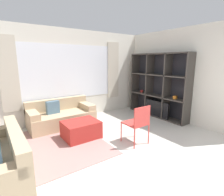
% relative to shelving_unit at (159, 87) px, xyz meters
% --- Properties ---
extents(ground_plane, '(16.00, 16.00, 0.00)m').
position_rel_shelving_unit_xyz_m(ground_plane, '(-2.43, -1.90, -0.97)').
color(ground_plane, beige).
extents(wall_back, '(6.37, 0.11, 2.70)m').
position_rel_shelving_unit_xyz_m(wall_back, '(-2.43, 1.39, 0.39)').
color(wall_back, silver).
rests_on(wall_back, ground_plane).
extents(wall_right, '(0.07, 4.46, 2.70)m').
position_rel_shelving_unit_xyz_m(wall_right, '(0.19, -0.27, 0.38)').
color(wall_right, silver).
rests_on(wall_right, ground_plane).
extents(area_rug, '(2.12, 2.29, 0.01)m').
position_rel_shelving_unit_xyz_m(area_rug, '(-3.52, -0.11, -0.96)').
color(area_rug, gray).
rests_on(area_rug, ground_plane).
extents(shelving_unit, '(0.38, 2.16, 2.01)m').
position_rel_shelving_unit_xyz_m(shelving_unit, '(0.00, 0.00, 0.00)').
color(shelving_unit, '#232328').
rests_on(shelving_unit, ground_plane).
extents(couch_main, '(1.73, 0.84, 0.73)m').
position_rel_shelving_unit_xyz_m(couch_main, '(-2.91, 0.93, -0.69)').
color(couch_main, tan).
rests_on(couch_main, ground_plane).
extents(ottoman, '(0.80, 0.65, 0.41)m').
position_rel_shelving_unit_xyz_m(ottoman, '(-2.81, -0.11, -0.76)').
color(ottoman, '#A82823').
rests_on(ottoman, ground_plane).
extents(folding_chair, '(0.44, 0.46, 0.86)m').
position_rel_shelving_unit_xyz_m(folding_chair, '(-1.94, -1.11, -0.45)').
color(folding_chair, '#CC3D38').
rests_on(folding_chair, ground_plane).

